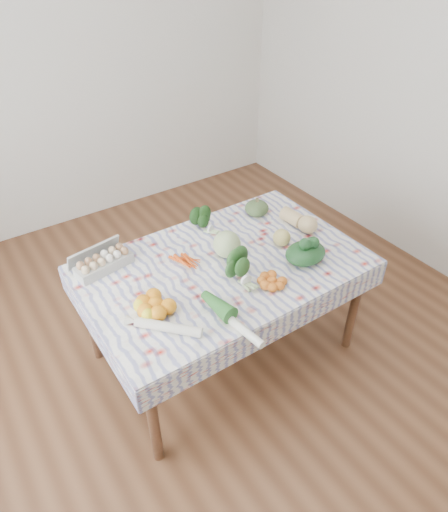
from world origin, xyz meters
The scene contains 17 objects.
ground centered at (0.00, 0.00, 0.00)m, with size 4.50×4.50×0.00m, color #57331E.
wall_back centered at (0.00, 2.25, 1.40)m, with size 4.00×0.04×2.80m, color silver.
dining_table centered at (0.00, 0.00, 0.68)m, with size 1.60×1.00×0.75m.
tablecloth centered at (0.00, 0.00, 0.76)m, with size 1.66×1.06×0.01m, color white.
egg_carton centered at (-0.61, 0.35, 0.81)m, with size 0.34×0.14×0.09m, color #ABACA6.
carrot_bunch centered at (-0.18, 0.14, 0.78)m, with size 0.20×0.18×0.04m, color #E04E15.
kale_bunch centered at (0.10, 0.36, 0.82)m, with size 0.14×0.12×0.12m, color #183B13.
kabocha_squash centered at (0.50, 0.33, 0.82)m, with size 0.16×0.16×0.11m, color #425A31.
cabbage centered at (0.06, 0.06, 0.85)m, with size 0.17×0.17×0.17m, color #A4BB7B.
butternut_squash centered at (0.64, 0.05, 0.82)m, with size 0.12×0.27×0.12m, color tan.
orange_cluster centered at (-0.52, -0.13, 0.81)m, with size 0.27×0.27×0.09m, color orange.
broccoli centered at (-0.01, -0.18, 0.82)m, with size 0.17×0.17×0.12m, color #234C1C.
mandarin_cluster centered at (0.12, -0.31, 0.79)m, with size 0.19×0.19×0.06m, color orange.
grapefruit centered at (0.41, -0.04, 0.82)m, with size 0.11×0.11×0.11m, color tan.
spinach_bag centered at (0.42, -0.25, 0.82)m, with size 0.26×0.21×0.11m, color #133417.
daikon centered at (-0.54, -0.30, 0.79)m, with size 0.05×0.05×0.36m, color silver.
leek centered at (-0.24, -0.44, 0.79)m, with size 0.05×0.05×0.43m, color silver.
Camera 1 is at (-1.20, -1.78, 2.44)m, focal length 32.00 mm.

